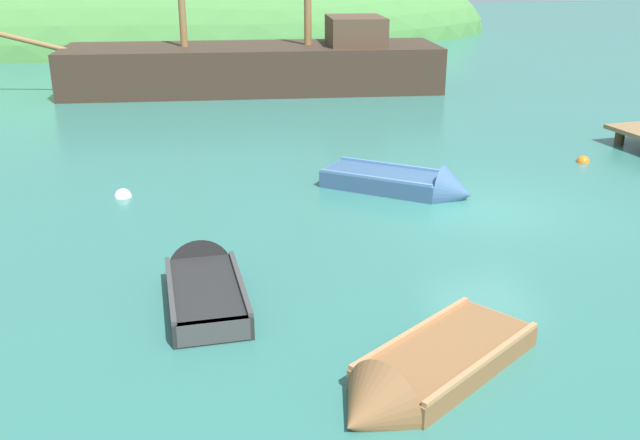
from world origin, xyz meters
TOP-DOWN VIEW (x-y plane):
  - ground_plane at (0.00, 0.00)m, footprint 120.00×120.00m
  - shore_hill at (-2.90, 35.79)m, footprint 44.86×19.82m
  - sailing_ship at (-1.66, 15.76)m, footprint 17.74×6.88m
  - rowboat_near_dock at (-1.27, 1.71)m, footprint 3.43×3.38m
  - rowboat_portside at (-6.75, -2.26)m, footprint 1.37×3.13m
  - rowboat_outer_left at (-4.49, -5.81)m, footprint 3.61×2.71m
  - buoy_white at (-7.75, 3.35)m, footprint 0.40×0.40m
  - buoy_orange at (4.32, 2.58)m, footprint 0.35×0.35m

SIDE VIEW (x-z plane):
  - ground_plane at x=0.00m, z-range 0.00..0.00m
  - shore_hill at x=-2.90m, z-range -6.39..6.39m
  - buoy_white at x=-7.75m, z-range -0.20..0.20m
  - buoy_orange at x=4.32m, z-range -0.18..0.18m
  - rowboat_outer_left at x=-4.49m, z-range -0.49..0.68m
  - rowboat_portside at x=-6.75m, z-range -0.43..0.69m
  - rowboat_near_dock at x=-1.27m, z-range -0.47..0.76m
  - sailing_ship at x=-1.66m, z-range -5.99..7.34m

